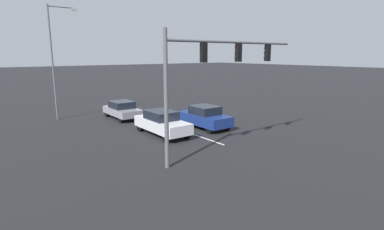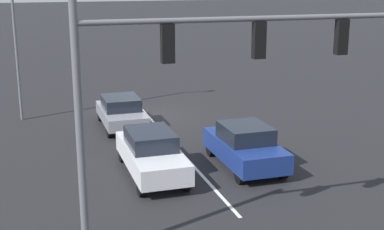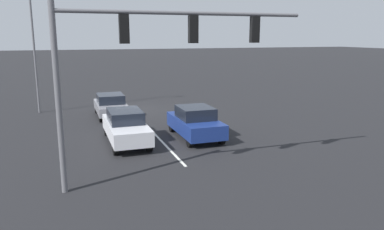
{
  "view_description": "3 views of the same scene",
  "coord_description": "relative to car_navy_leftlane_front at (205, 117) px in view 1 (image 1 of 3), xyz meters",
  "views": [
    {
      "loc": [
        11.91,
        24.71,
        5.35
      ],
      "look_at": [
        -0.15,
        8.77,
        1.27
      ],
      "focal_mm": 28.0,
      "sensor_mm": 36.0,
      "label": 1
    },
    {
      "loc": [
        5.77,
        25.68,
        7.05
      ],
      "look_at": [
        0.19,
        7.92,
        2.13
      ],
      "focal_mm": 50.0,
      "sensor_mm": 36.0,
      "label": 2
    },
    {
      "loc": [
        4.45,
        25.82,
        5.21
      ],
      "look_at": [
        -1.26,
        9.25,
        1.47
      ],
      "focal_mm": 35.0,
      "sensor_mm": 36.0,
      "label": 3
    }
  ],
  "objects": [
    {
      "name": "lane_stripe_left_divider",
      "position": [
        1.84,
        -5.01,
        -0.81
      ],
      "size": [
        0.12,
        18.16,
        0.01
      ],
      "primitive_type": "cube",
      "color": "silver",
      "rests_on": "ground_plane"
    },
    {
      "name": "traffic_signal_gantry",
      "position": [
        3.63,
        5.05,
        3.94
      ],
      "size": [
        8.94,
        0.37,
        6.5
      ],
      "color": "slate",
      "rests_on": "ground_plane"
    },
    {
      "name": "ground_plane",
      "position": [
        1.84,
        -8.1,
        -0.81
      ],
      "size": [
        240.0,
        240.0,
        0.0
      ],
      "primitive_type": "plane",
      "color": "black"
    },
    {
      "name": "car_navy_leftlane_front",
      "position": [
        0.0,
        0.0,
        0.0
      ],
      "size": [
        1.89,
        4.2,
        1.63
      ],
      "color": "navy",
      "rests_on": "ground_plane"
    },
    {
      "name": "street_lamp_right_shoulder",
      "position": [
        7.77,
        -9.54,
        4.44
      ],
      "size": [
        2.25,
        0.24,
        9.15
      ],
      "color": "slate",
      "rests_on": "ground_plane"
    },
    {
      "name": "car_gray_midlane_second",
      "position": [
        3.48,
        -6.71,
        -0.05
      ],
      "size": [
        1.86,
        4.11,
        1.46
      ],
      "color": "gray",
      "rests_on": "ground_plane"
    },
    {
      "name": "car_silver_midlane_front",
      "position": [
        3.55,
        -0.21,
        0.02
      ],
      "size": [
        1.78,
        4.67,
        1.63
      ],
      "color": "silver",
      "rests_on": "ground_plane"
    }
  ]
}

